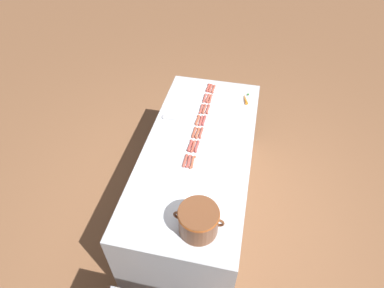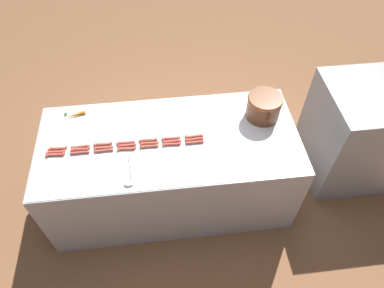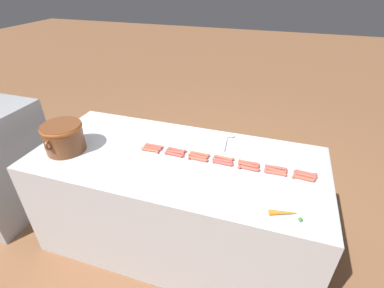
% 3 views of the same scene
% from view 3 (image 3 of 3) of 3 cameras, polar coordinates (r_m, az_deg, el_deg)
% --- Properties ---
extents(ground_plane, '(20.00, 20.00, 0.00)m').
position_cam_3_polar(ground_plane, '(2.61, -2.66, -18.22)').
color(ground_plane, brown).
extents(griddle_counter, '(0.95, 2.11, 0.85)m').
position_cam_3_polar(griddle_counter, '(2.30, -2.93, -11.40)').
color(griddle_counter, '#ADAFB5').
rests_on(griddle_counter, ground_plane).
extents(hot_dog_0, '(0.03, 0.15, 0.02)m').
position_cam_3_polar(hot_dog_0, '(1.95, 21.61, -6.46)').
color(hot_dog_0, '#B94F3C').
rests_on(hot_dog_0, griddle_counter).
extents(hot_dog_1, '(0.03, 0.15, 0.02)m').
position_cam_3_polar(hot_dog_1, '(1.93, 16.47, -5.62)').
color(hot_dog_1, '#B1513F').
rests_on(hot_dog_1, griddle_counter).
extents(hot_dog_2, '(0.03, 0.15, 0.02)m').
position_cam_3_polar(hot_dog_2, '(1.93, 11.40, -4.86)').
color(hot_dog_2, '#B34F41').
rests_on(hot_dog_2, griddle_counter).
extents(hot_dog_3, '(0.03, 0.15, 0.02)m').
position_cam_3_polar(hot_dog_3, '(1.95, 6.24, -3.86)').
color(hot_dog_3, '#B74641').
rests_on(hot_dog_3, griddle_counter).
extents(hot_dog_4, '(0.03, 0.15, 0.02)m').
position_cam_3_polar(hot_dog_4, '(1.98, 1.22, -3.05)').
color(hot_dog_4, '#B54F40').
rests_on(hot_dog_4, griddle_counter).
extents(hot_dog_5, '(0.03, 0.15, 0.02)m').
position_cam_3_polar(hot_dog_5, '(2.03, -3.63, -2.12)').
color(hot_dog_5, '#BA453E').
rests_on(hot_dog_5, griddle_counter).
extents(hot_dog_6, '(0.03, 0.15, 0.02)m').
position_cam_3_polar(hot_dog_6, '(2.10, -8.44, -1.22)').
color(hot_dog_6, '#AD5339').
rests_on(hot_dog_6, griddle_counter).
extents(hot_dog_7, '(0.03, 0.15, 0.02)m').
position_cam_3_polar(hot_dog_7, '(1.98, 21.92, -5.92)').
color(hot_dog_7, '#B45140').
rests_on(hot_dog_7, griddle_counter).
extents(hot_dog_8, '(0.03, 0.15, 0.02)m').
position_cam_3_polar(hot_dog_8, '(1.96, 16.55, -5.16)').
color(hot_dog_8, '#B35241').
rests_on(hot_dog_8, griddle_counter).
extents(hot_dog_9, '(0.03, 0.15, 0.02)m').
position_cam_3_polar(hot_dog_9, '(1.96, 11.37, -4.22)').
color(hot_dog_9, '#B2503C').
rests_on(hot_dog_9, griddle_counter).
extents(hot_dog_10, '(0.02, 0.15, 0.02)m').
position_cam_3_polar(hot_dog_10, '(1.98, 6.19, -3.36)').
color(hot_dog_10, '#B44A40').
rests_on(hot_dog_10, griddle_counter).
extents(hot_dog_11, '(0.03, 0.15, 0.02)m').
position_cam_3_polar(hot_dog_11, '(2.01, 1.26, -2.51)').
color(hot_dog_11, '#AF5238').
rests_on(hot_dog_11, griddle_counter).
extents(hot_dog_12, '(0.03, 0.15, 0.02)m').
position_cam_3_polar(hot_dog_12, '(2.06, -3.45, -1.62)').
color(hot_dog_12, '#B74D3A').
rests_on(hot_dog_12, griddle_counter).
extents(hot_dog_13, '(0.03, 0.15, 0.02)m').
position_cam_3_polar(hot_dog_13, '(2.12, -7.97, -0.78)').
color(hot_dog_13, '#B3483E').
rests_on(hot_dog_13, griddle_counter).
extents(hot_dog_14, '(0.03, 0.15, 0.02)m').
position_cam_3_polar(hot_dog_14, '(2.00, 21.90, -5.47)').
color(hot_dog_14, '#B94A3D').
rests_on(hot_dog_14, griddle_counter).
extents(hot_dog_15, '(0.03, 0.15, 0.02)m').
position_cam_3_polar(hot_dog_15, '(1.98, 16.59, -4.59)').
color(hot_dog_15, '#AC4C41').
rests_on(hot_dog_15, griddle_counter).
extents(hot_dog_16, '(0.03, 0.15, 0.02)m').
position_cam_3_polar(hot_dog_16, '(1.99, 11.40, -3.73)').
color(hot_dog_16, '#AE4C3E').
rests_on(hot_dog_16, griddle_counter).
extents(hot_dog_17, '(0.03, 0.15, 0.02)m').
position_cam_3_polar(hot_dog_17, '(2.01, 6.44, -2.83)').
color(hot_dog_17, '#B95238').
rests_on(hot_dog_17, griddle_counter).
extents(hot_dog_18, '(0.03, 0.15, 0.02)m').
position_cam_3_polar(hot_dog_18, '(2.04, 1.59, -2.03)').
color(hot_dog_18, '#AD4E38').
rests_on(hot_dog_18, griddle_counter).
extents(hot_dog_19, '(0.03, 0.15, 0.02)m').
position_cam_3_polar(hot_dog_19, '(2.08, -3.08, -1.21)').
color(hot_dog_19, '#AE453D').
rests_on(hot_dog_19, griddle_counter).
extents(hot_dog_20, '(0.02, 0.15, 0.02)m').
position_cam_3_polar(hot_dog_20, '(2.15, -7.61, -0.35)').
color(hot_dog_20, '#AF4B3C').
rests_on(hot_dog_20, griddle_counter).
extents(bean_pot, '(0.36, 0.29, 0.21)m').
position_cam_3_polar(bean_pot, '(2.24, -24.53, 1.46)').
color(bean_pot, brown).
rests_on(bean_pot, griddle_counter).
extents(serving_spoon, '(0.27, 0.07, 0.02)m').
position_cam_3_polar(serving_spoon, '(2.24, 7.48, 1.11)').
color(serving_spoon, '#B7B7BC').
rests_on(serving_spoon, griddle_counter).
extents(carrot, '(0.08, 0.18, 0.03)m').
position_cam_3_polar(carrot, '(1.66, 18.37, -13.09)').
color(carrot, orange).
rests_on(carrot, griddle_counter).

